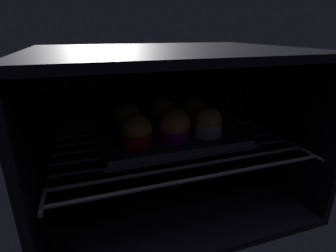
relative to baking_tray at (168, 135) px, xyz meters
The scene contains 9 objects.
oven_cavity 4.55cm from the baking_tray, 90.00° to the left, with size 59.00×47.00×37.00cm.
oven_rack 1.14cm from the baking_tray, 90.00° to the right, with size 54.80×42.00×0.80cm.
baking_tray is the anchor object (origin of this frame).
muffin_row0_col0 10.43cm from the baking_tray, 153.01° to the right, with size 6.81×6.81×7.15cm.
muffin_row0_col1 6.10cm from the baking_tray, 93.05° to the right, with size 7.20×7.20×7.93cm.
muffin_row0_col2 10.37cm from the baking_tray, 25.59° to the right, with size 6.66×6.66×7.10cm.
muffin_row1_col0 10.64cm from the baking_tray, 154.82° to the left, with size 6.66×6.66×7.58cm.
muffin_row1_col1 5.68cm from the baking_tray, 94.53° to the left, with size 6.75×6.75×7.89cm.
muffin_row1_col2 10.50cm from the baking_tray, 28.13° to the left, with size 6.66×6.66×7.26cm.
Camera 1 is at (-19.27, -34.63, 39.08)cm, focal length 27.93 mm.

